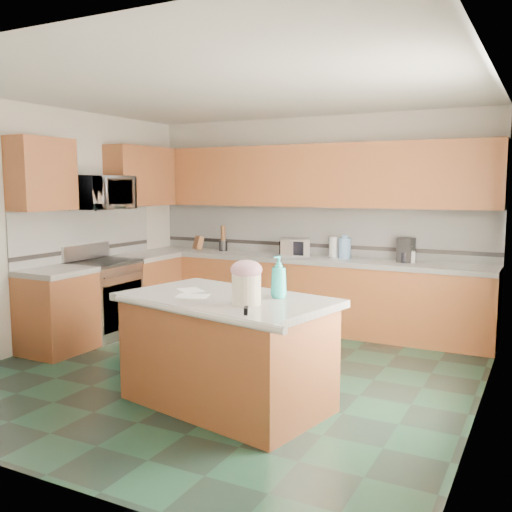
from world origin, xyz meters
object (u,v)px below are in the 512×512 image
Objects in this scene: knife_block at (198,243)px; island_base at (227,355)px; toaster_oven at (295,247)px; coffee_maker at (406,250)px; soap_bottle_island at (279,277)px; treat_jar at (246,290)px; island_top at (226,300)px.

island_base is at bearing -29.41° from knife_block.
coffee_maker is at bearing -22.38° from toaster_oven.
toaster_oven is at bearing -173.14° from coffee_maker.
soap_bottle_island reaches higher than knife_block.
knife_block is at bearing 156.40° from toaster_oven.
knife_block is (-2.37, 2.97, -0.02)m from treat_jar.
treat_jar is 0.63× the size of toaster_oven.
island_top is 9.05× the size of knife_block.
island_top is 2.83m from toaster_oven.
coffee_maker is at bearing 85.16° from island_base.
island_top is at bearing -29.41° from knife_block.
treat_jar is 0.68× the size of soap_bottle_island.
soap_bottle_island is at bearing -22.84° from knife_block.
island_base is 0.46m from island_top.
island_base is at bearing 0.00° from island_top.
island_top is 0.39m from treat_jar.
island_top is at bearing -147.79° from soap_bottle_island.
coffee_maker is (2.90, 0.03, 0.05)m from knife_block.
island_base is at bearing -147.79° from soap_bottle_island.
island_base is 4.36× the size of toaster_oven.
toaster_oven reaches higher than island_base.
treat_jar is (0.30, -0.21, 0.15)m from island_top.
island_top is at bearing 128.52° from treat_jar.
treat_jar is at bearing -23.05° from island_base.
island_top is 5.95× the size of coffee_maker.
treat_jar is at bearing -94.14° from soap_bottle_island.
treat_jar reaches higher than island_top.
treat_jar reaches higher than toaster_oven.
knife_block reaches higher than island_base.
soap_bottle_island is at bearing -92.77° from toaster_oven.
treat_jar is at bearing -23.05° from island_top.
knife_block is (-2.07, 2.76, 0.12)m from island_top.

